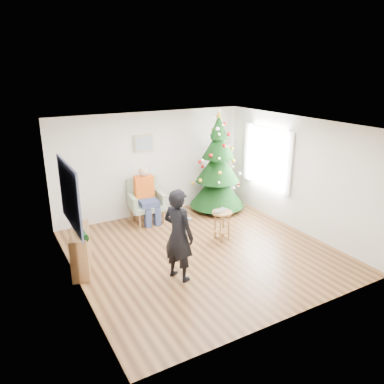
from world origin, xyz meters
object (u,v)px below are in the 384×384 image
standing_man (178,235)px  christmas_tree (218,167)px  console (81,250)px  armchair (146,206)px  stool (222,225)px

standing_man → christmas_tree: bearing=-67.7°
christmas_tree → console: size_ratio=2.59×
armchair → console: bearing=-135.9°
christmas_tree → armchair: 2.09m
stool → armchair: armchair is taller
christmas_tree → standing_man: bearing=-134.2°
standing_man → console: (-1.45, 1.14, -0.44)m
armchair → console: (-1.97, -1.59, 0.01)m
stool → armchair: 2.06m
standing_man → stool: bearing=-82.2°
standing_man → console: bearing=28.2°
christmas_tree → standing_man: (-2.46, -2.52, -0.32)m
stool → standing_man: (-1.55, -0.94, 0.51)m
console → stool: bearing=13.0°
stool → armchair: bearing=119.9°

